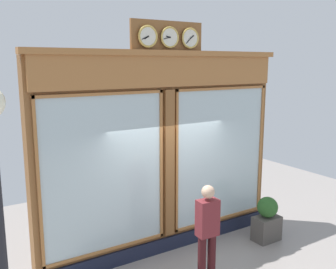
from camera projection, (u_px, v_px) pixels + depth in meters
shop_facade at (164, 153)px, 7.26m from camera, size 5.17×0.42×4.38m
pedestrian at (207, 229)px, 6.29m from camera, size 0.37×0.24×1.69m
planter_box at (266, 228)px, 7.88m from camera, size 0.56×0.36×0.51m
planter_shrub at (268, 207)px, 7.80m from camera, size 0.42×0.42×0.42m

